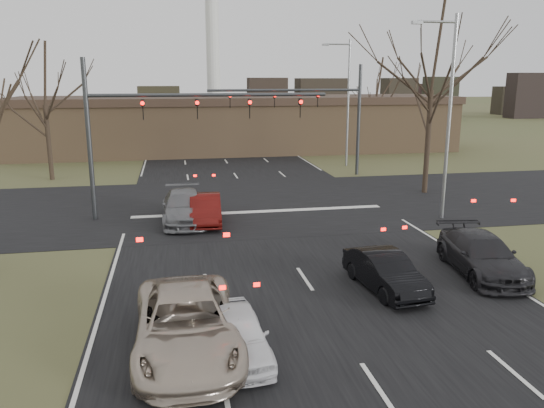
{
  "coord_description": "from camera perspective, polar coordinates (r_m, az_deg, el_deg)",
  "views": [
    {
      "loc": [
        -4.43,
        -14.3,
        7.01
      ],
      "look_at": [
        -0.56,
        6.43,
        2.0
      ],
      "focal_mm": 35.0,
      "sensor_mm": 36.0,
      "label": 1
    }
  ],
  "objects": [
    {
      "name": "car_white_sedan",
      "position": [
        14.03,
        -3.68,
        -13.79
      ],
      "size": [
        1.62,
        3.66,
        1.22
      ],
      "primitive_type": "imported",
      "rotation": [
        0.0,
        0.0,
        0.05
      ],
      "color": "white",
      "rests_on": "ground"
    },
    {
      "name": "road_cross",
      "position": [
        30.45,
        -1.94,
        0.07
      ],
      "size": [
        200.0,
        14.0,
        0.02
      ],
      "primitive_type": "cube",
      "color": "black",
      "rests_on": "ground"
    },
    {
      "name": "tree_right_near",
      "position": [
        34.05,
        17.05,
        15.98
      ],
      "size": [
        6.9,
        6.9,
        11.5
      ],
      "color": "black",
      "rests_on": "ground"
    },
    {
      "name": "mast_arm_far",
      "position": [
        38.83,
        5.38,
        10.37
      ],
      "size": [
        11.12,
        0.24,
        8.0
      ],
      "color": "#383A3D",
      "rests_on": "ground"
    },
    {
      "name": "mast_arm_near",
      "position": [
        27.38,
        -12.39,
        9.0
      ],
      "size": [
        12.12,
        0.24,
        8.0
      ],
      "color": "#383A3D",
      "rests_on": "ground"
    },
    {
      "name": "car_grey_ahead",
      "position": [
        26.8,
        -9.43,
        -0.29
      ],
      "size": [
        2.17,
        5.29,
        1.53
      ],
      "primitive_type": "imported",
      "rotation": [
        0.0,
        0.0,
        0.0
      ],
      "color": "slate",
      "rests_on": "ground"
    },
    {
      "name": "ground",
      "position": [
        16.53,
        6.13,
        -11.81
      ],
      "size": [
        360.0,
        360.0,
        0.0
      ],
      "primitive_type": "plane",
      "color": "#49512B",
      "rests_on": "ground"
    },
    {
      "name": "streetlight_right_near",
      "position": [
        27.71,
        18.27,
        9.76
      ],
      "size": [
        2.34,
        0.25,
        10.0
      ],
      "color": "gray",
      "rests_on": "ground"
    },
    {
      "name": "car_red_ahead",
      "position": [
        26.43,
        -7.18,
        -0.54
      ],
      "size": [
        1.7,
        4.34,
        1.41
      ],
      "primitive_type": "imported",
      "rotation": [
        0.0,
        0.0,
        -0.05
      ],
      "color": "#4E0D0B",
      "rests_on": "ground"
    },
    {
      "name": "tree_right_far",
      "position": [
        52.99,
        11.22,
        13.06
      ],
      "size": [
        5.4,
        5.4,
        9.0
      ],
      "color": "black",
      "rests_on": "ground"
    },
    {
      "name": "tree_left_far",
      "position": [
        40.22,
        -23.5,
        12.77
      ],
      "size": [
        5.7,
        5.7,
        9.5
      ],
      "color": "black",
      "rests_on": "ground"
    },
    {
      "name": "streetlight_right_far",
      "position": [
        43.55,
        7.99,
        11.37
      ],
      "size": [
        2.34,
        0.25,
        10.0
      ],
      "color": "gray",
      "rests_on": "ground"
    },
    {
      "name": "car_black_hatch",
      "position": [
        18.43,
        12.06,
        -7.13
      ],
      "size": [
        1.83,
        4.08,
        1.3
      ],
      "primitive_type": "imported",
      "rotation": [
        0.0,
        0.0,
        0.12
      ],
      "color": "black",
      "rests_on": "ground"
    },
    {
      "name": "car_silver_suv",
      "position": [
        14.26,
        -9.16,
        -12.64
      ],
      "size": [
        2.71,
        5.77,
        1.59
      ],
      "primitive_type": "imported",
      "rotation": [
        0.0,
        0.0,
        0.01
      ],
      "color": "#B9A896",
      "rests_on": "ground"
    },
    {
      "name": "car_charcoal_sedan",
      "position": [
        20.92,
        21.62,
        -5.11
      ],
      "size": [
        2.66,
        5.18,
        1.44
      ],
      "primitive_type": "imported",
      "rotation": [
        0.0,
        0.0,
        -0.13
      ],
      "color": "black",
      "rests_on": "ground"
    },
    {
      "name": "building",
      "position": [
        52.87,
        -3.6,
        8.62
      ],
      "size": [
        42.4,
        10.4,
        5.3
      ],
      "color": "#8E6D4C",
      "rests_on": "ground"
    },
    {
      "name": "road_main",
      "position": [
        74.76,
        -7.21,
        7.89
      ],
      "size": [
        14.0,
        300.0,
        0.02
      ],
      "primitive_type": "cube",
      "color": "black",
      "rests_on": "ground"
    }
  ]
}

